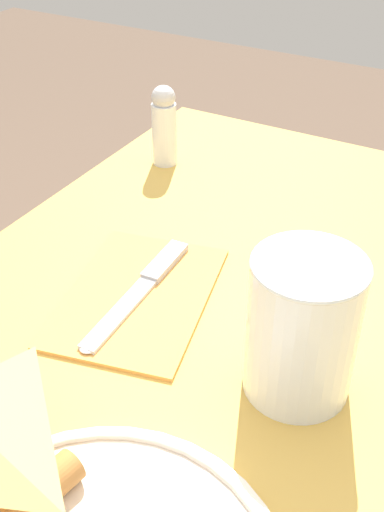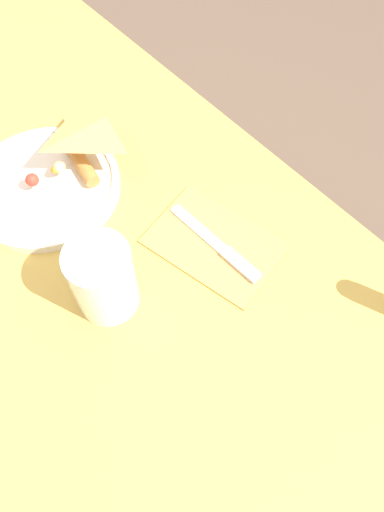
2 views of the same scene
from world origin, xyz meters
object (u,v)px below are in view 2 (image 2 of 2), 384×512
at_px(napkin_folded, 214,244).
at_px(butter_knife, 218,246).
at_px(plate_pizza, 46,183).
at_px(milk_glass, 103,280).
at_px(dining_table, 72,259).

relative_size(napkin_folded, butter_knife, 1.19).
distance_m(plate_pizza, milk_glass, 0.23).
height_order(dining_table, plate_pizza, plate_pizza).
distance_m(dining_table, butter_knife, 0.27).
bearing_deg(plate_pizza, napkin_folded, -152.91).
xyz_separation_m(milk_glass, napkin_folded, (-0.03, -0.17, -0.06)).
distance_m(milk_glass, napkin_folded, 0.19).
relative_size(plate_pizza, napkin_folded, 1.12).
relative_size(dining_table, butter_knife, 6.71).
xyz_separation_m(dining_table, napkin_folded, (-0.18, -0.16, 0.10)).
distance_m(dining_table, milk_glass, 0.22).
distance_m(milk_glass, butter_knife, 0.19).
bearing_deg(dining_table, milk_glass, 175.11).
relative_size(milk_glass, napkin_folded, 0.57).
height_order(dining_table, napkin_folded, napkin_folded).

